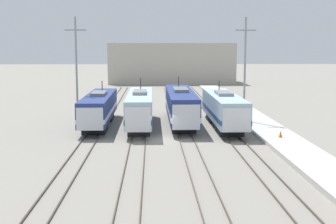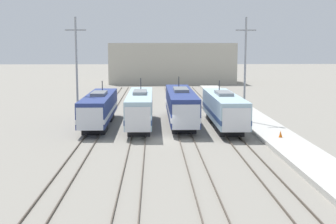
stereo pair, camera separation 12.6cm
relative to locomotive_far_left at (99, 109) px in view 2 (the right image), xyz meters
name	(u,v)px [view 2 (the right image)]	position (x,y,z in m)	size (l,w,h in m)	color
ground_plane	(162,139)	(7.30, -8.03, -2.08)	(400.00, 400.00, 0.00)	gray
rail_pair_far_left	(90,139)	(0.00, -8.03, -2.01)	(1.51, 120.00, 0.15)	#4C4238
rail_pair_center_left	(138,139)	(4.87, -8.03, -2.01)	(1.51, 120.00, 0.15)	#4C4238
rail_pair_center_right	(186,138)	(9.73, -8.03, -2.01)	(1.51, 120.00, 0.15)	#4C4238
rail_pair_far_right	(234,138)	(14.60, -8.03, -2.01)	(1.51, 120.00, 0.15)	#4C4238
locomotive_far_left	(99,109)	(0.00, 0.00, 0.00)	(2.98, 17.09, 5.05)	black
locomotive_center_left	(140,109)	(4.87, -0.90, 0.11)	(2.83, 17.32, 5.46)	#232326
locomotive_center_right	(181,106)	(9.73, 1.14, 0.15)	(3.12, 19.28, 5.48)	black
locomotive_far_right	(224,109)	(14.60, -1.37, 0.05)	(3.12, 17.22, 5.17)	#232326
catenary_tower_left	(77,68)	(-2.61, 0.98, 4.68)	(2.45, 0.24, 12.77)	gray
catenary_tower_right	(245,68)	(17.37, 0.98, 4.68)	(2.45, 0.24, 12.77)	gray
platform	(278,137)	(19.12, -8.03, -1.86)	(4.00, 120.00, 0.44)	#B7B5AD
traffic_cone	(281,134)	(18.97, -9.58, -1.31)	(0.36, 0.36, 0.67)	orange
depot_building	(172,63)	(11.25, 66.56, 2.98)	(31.51, 13.92, 10.13)	#B2AD9E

